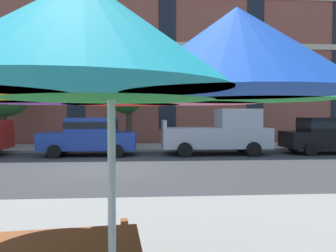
# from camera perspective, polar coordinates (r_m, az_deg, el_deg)

# --- Properties ---
(ground_plane) EXTENTS (120.00, 120.00, 0.00)m
(ground_plane) POSITION_cam_1_polar(r_m,az_deg,el_deg) (11.63, -11.48, -7.50)
(ground_plane) COLOR #38383A
(sidewalk_far) EXTENTS (56.00, 3.60, 0.12)m
(sidewalk_far) POSITION_cam_1_polar(r_m,az_deg,el_deg) (18.32, -8.71, -3.81)
(sidewalk_far) COLOR #9E998E
(sidewalk_far) RESTS_ON ground
(apartment_building) EXTENTS (46.12, 12.08, 19.20)m
(apartment_building) POSITION_cam_1_polar(r_m,az_deg,el_deg) (27.50, -7.35, 18.24)
(apartment_building) COLOR #934C3D
(apartment_building) RESTS_ON ground
(sedan_blue) EXTENTS (4.40, 1.98, 1.78)m
(sedan_blue) POSITION_cam_1_polar(r_m,az_deg,el_deg) (15.32, -13.83, -1.65)
(sedan_blue) COLOR navy
(sedan_blue) RESTS_ON ground
(pickup_silver) EXTENTS (5.10, 2.12, 2.20)m
(pickup_silver) POSITION_cam_1_polar(r_m,az_deg,el_deg) (15.51, 9.32, -1.29)
(pickup_silver) COLOR #A8AAB2
(pickup_silver) RESTS_ON ground
(sedan_black) EXTENTS (4.40, 1.98, 1.78)m
(sedan_black) POSITION_cam_1_polar(r_m,az_deg,el_deg) (17.57, 26.76, -1.34)
(sedan_black) COLOR black
(sedan_black) RESTS_ON ground
(street_tree_left) EXTENTS (2.87, 2.87, 4.67)m
(street_tree_left) POSITION_cam_1_polar(r_m,az_deg,el_deg) (19.56, -27.34, 5.42)
(street_tree_left) COLOR #4C3823
(street_tree_left) RESTS_ON ground
(street_tree_middle) EXTENTS (1.96, 2.05, 4.05)m
(street_tree_middle) POSITION_cam_1_polar(r_m,az_deg,el_deg) (17.85, -7.59, 5.60)
(street_tree_middle) COLOR #4C3823
(street_tree_middle) RESTS_ON ground
(patio_umbrella) EXTENTS (3.30, 3.30, 2.56)m
(patio_umbrella) POSITION_cam_1_polar(r_m,az_deg,el_deg) (2.41, -10.21, 10.18)
(patio_umbrella) COLOR silver
(patio_umbrella) RESTS_ON ground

